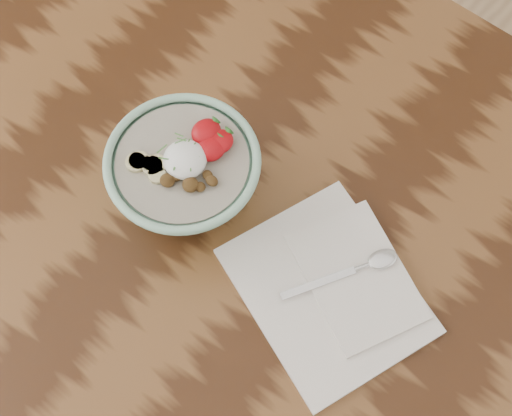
# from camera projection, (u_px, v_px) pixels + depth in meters

# --- Properties ---
(table) EXTENTS (1.60, 0.90, 0.75)m
(table) POSITION_uv_depth(u_px,v_px,m) (330.00, 270.00, 1.04)
(table) COLOR #381E0E
(table) RESTS_ON ground
(breakfast_bowl) EXTENTS (0.20, 0.20, 0.13)m
(breakfast_bowl) POSITION_uv_depth(u_px,v_px,m) (185.00, 176.00, 0.92)
(breakfast_bowl) COLOR #94C7AB
(breakfast_bowl) RESTS_ON table
(napkin) EXTENTS (0.30, 0.27, 0.02)m
(napkin) POSITION_uv_depth(u_px,v_px,m) (333.00, 288.00, 0.92)
(napkin) COLOR white
(napkin) RESTS_ON table
(spoon) EXTENTS (0.10, 0.15, 0.01)m
(spoon) POSITION_uv_depth(u_px,v_px,m) (366.00, 265.00, 0.92)
(spoon) COLOR silver
(spoon) RESTS_ON napkin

